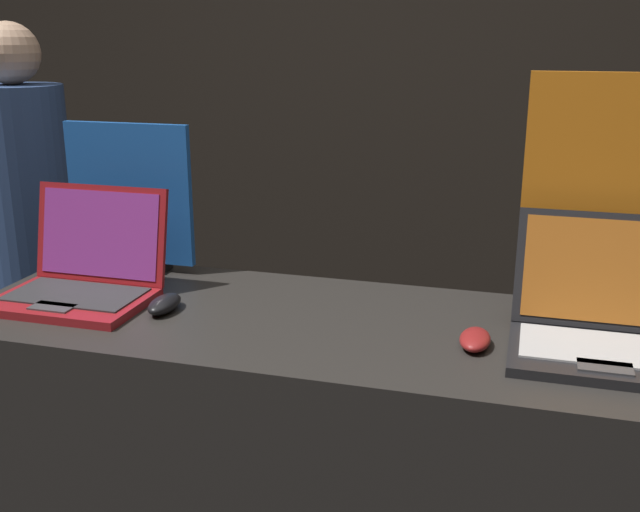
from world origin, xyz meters
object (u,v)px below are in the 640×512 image
object	(u,v)px
promo_stand_front	(130,201)
person_bystander	(33,260)
mouse_back	(475,339)
promo_stand_back	(606,206)
laptop_back	(602,321)
laptop_front	(83,274)
mouse_front	(164,304)

from	to	relation	value
promo_stand_front	person_bystander	bearing A→B (deg)	150.70
mouse_back	person_bystander	size ratio (longest dim) A/B	0.07
mouse_back	promo_stand_back	bearing A→B (deg)	43.78
promo_stand_front	laptop_back	xyz separation A→B (m)	(1.18, -0.22, -0.13)
promo_stand_front	promo_stand_back	distance (m)	1.18
laptop_back	promo_stand_back	distance (m)	0.27
laptop_front	mouse_front	world-z (taller)	laptop_front
promo_stand_back	mouse_back	bearing A→B (deg)	-136.22
promo_stand_front	mouse_back	size ratio (longest dim) A/B	3.41
person_bystander	mouse_back	bearing A→B (deg)	-21.86
promo_stand_front	person_bystander	distance (m)	0.73
promo_stand_back	person_bystander	size ratio (longest dim) A/B	0.34
mouse_back	promo_stand_back	distance (m)	0.42
mouse_back	promo_stand_back	world-z (taller)	promo_stand_back
promo_stand_front	mouse_back	world-z (taller)	promo_stand_front
promo_stand_front	promo_stand_back	bearing A→B (deg)	-2.36
mouse_front	mouse_back	size ratio (longest dim) A/B	1.03
mouse_front	person_bystander	bearing A→B (deg)	143.49
laptop_front	promo_stand_front	world-z (taller)	promo_stand_front
mouse_back	promo_stand_front	bearing A→B (deg)	163.19
mouse_front	promo_stand_front	bearing A→B (deg)	130.04
laptop_back	laptop_front	bearing A→B (deg)	-179.24
mouse_front	promo_stand_front	distance (m)	0.40
laptop_front	mouse_back	bearing A→B (deg)	-2.59
laptop_back	mouse_front	bearing A→B (deg)	-177.04
laptop_back	person_bystander	xyz separation A→B (m)	(-1.76, 0.55, -0.18)
laptop_back	mouse_back	bearing A→B (deg)	-166.67
mouse_front	laptop_back	size ratio (longest dim) A/B	0.33
promo_stand_front	mouse_front	bearing A→B (deg)	-49.96
promo_stand_back	laptop_back	bearing A→B (deg)	-90.00
laptop_front	promo_stand_back	distance (m)	1.21
laptop_back	mouse_back	world-z (taller)	laptop_back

